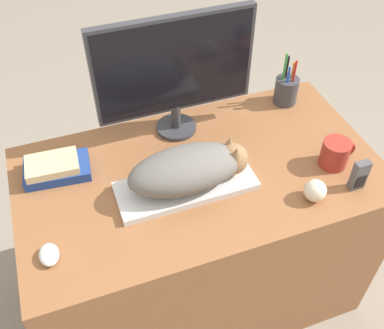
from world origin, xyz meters
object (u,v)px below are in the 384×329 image
cat (192,168)px  baseball (315,191)px  keyboard (186,186)px  phone (359,176)px  coffee_mug (335,153)px  computer_mouse (49,255)px  book_stack (55,168)px  pen_cup (286,90)px  monitor (175,69)px

cat → baseball: cat is taller
keyboard → phone: (0.53, -0.19, 0.04)m
cat → coffee_mug: size_ratio=3.12×
computer_mouse → coffee_mug: bearing=3.3°
keyboard → coffee_mug: bearing=-7.1°
cat → phone: (0.51, -0.19, -0.03)m
baseball → book_stack: 0.87m
keyboard → pen_cup: size_ratio=2.08×
book_stack → pen_cup: bearing=6.1°
monitor → phone: 0.71m
coffee_mug → baseball: bearing=-141.6°
keyboard → coffee_mug: (0.52, -0.07, 0.04)m
pen_cup → book_stack: bearing=-173.9°
pen_cup → phone: size_ratio=1.96×
keyboard → baseball: size_ratio=6.25×
cat → computer_mouse: (-0.48, -0.12, -0.07)m
cat → pen_cup: bearing=31.3°
monitor → book_stack: (-0.46, -0.08, -0.24)m
coffee_mug → phone: (0.01, -0.12, 0.01)m
cat → coffee_mug: 0.51m
phone → computer_mouse: bearing=176.2°
coffee_mug → monitor: bearing=141.5°
keyboard → computer_mouse: computer_mouse is taller
monitor → baseball: size_ratio=7.62×
cat → book_stack: size_ratio=1.75×
coffee_mug → book_stack: size_ratio=0.56×
computer_mouse → phone: size_ratio=0.71×
keyboard → pen_cup: 0.62m
pen_cup → phone: bearing=-90.3°
monitor → pen_cup: monitor is taller
computer_mouse → pen_cup: 1.09m
cat → computer_mouse: size_ratio=5.04×
keyboard → monitor: size_ratio=0.82×
monitor → baseball: bearing=-57.3°
computer_mouse → cat: bearing=14.2°
cat → monitor: 0.35m
monitor → baseball: monitor is taller
monitor → pen_cup: size_ratio=2.54×
coffee_mug → baseball: coffee_mug is taller
keyboard → cat: 0.08m
keyboard → monitor: (0.07, 0.30, 0.26)m
cat → phone: size_ratio=3.58×
monitor → computer_mouse: bearing=-141.5°
keyboard → cat: (0.02, -0.00, 0.08)m
computer_mouse → pen_cup: (1.00, 0.44, 0.04)m
computer_mouse → phone: bearing=-3.8°
keyboard → phone: 0.57m
cat → phone: 0.55m
coffee_mug → phone: 0.12m
computer_mouse → coffee_mug: size_ratio=0.62×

